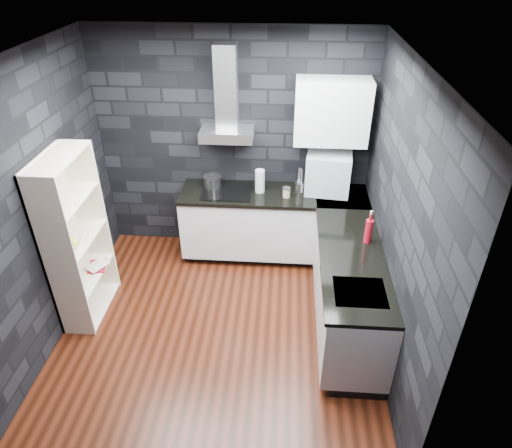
# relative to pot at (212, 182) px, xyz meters

# --- Properties ---
(ground) EXTENTS (3.20, 3.20, 0.00)m
(ground) POSITION_rel_pot_xyz_m (0.24, -1.39, -0.97)
(ground) COLOR #43190D
(ceiling) EXTENTS (3.20, 3.20, 0.00)m
(ceiling) POSITION_rel_pot_xyz_m (0.24, -1.39, 1.73)
(ceiling) COLOR white
(wall_back) EXTENTS (3.20, 0.05, 2.70)m
(wall_back) POSITION_rel_pot_xyz_m (0.24, 0.24, 0.38)
(wall_back) COLOR black
(wall_back) RESTS_ON ground
(wall_front) EXTENTS (3.20, 0.05, 2.70)m
(wall_front) POSITION_rel_pot_xyz_m (0.24, -3.01, 0.38)
(wall_front) COLOR black
(wall_front) RESTS_ON ground
(wall_left) EXTENTS (0.05, 3.20, 2.70)m
(wall_left) POSITION_rel_pot_xyz_m (-1.38, -1.39, 0.38)
(wall_left) COLOR black
(wall_left) RESTS_ON ground
(wall_right) EXTENTS (0.05, 3.20, 2.70)m
(wall_right) POSITION_rel_pot_xyz_m (1.87, -1.39, 0.38)
(wall_right) COLOR black
(wall_right) RESTS_ON ground
(toekick_back) EXTENTS (2.18, 0.50, 0.10)m
(toekick_back) POSITION_rel_pot_xyz_m (0.74, -0.05, -0.92)
(toekick_back) COLOR black
(toekick_back) RESTS_ON ground
(toekick_right) EXTENTS (0.50, 1.78, 0.10)m
(toekick_right) POSITION_rel_pot_xyz_m (1.58, -1.29, -0.92)
(toekick_right) COLOR black
(toekick_right) RESTS_ON ground
(counter_back_cab) EXTENTS (2.20, 0.60, 0.76)m
(counter_back_cab) POSITION_rel_pot_xyz_m (0.74, -0.09, -0.49)
(counter_back_cab) COLOR silver
(counter_back_cab) RESTS_ON ground
(counter_right_cab) EXTENTS (0.60, 1.80, 0.76)m
(counter_right_cab) POSITION_rel_pot_xyz_m (1.54, -1.29, -0.49)
(counter_right_cab) COLOR silver
(counter_right_cab) RESTS_ON ground
(counter_back_top) EXTENTS (2.20, 0.62, 0.04)m
(counter_back_top) POSITION_rel_pot_xyz_m (0.74, -0.10, -0.09)
(counter_back_top) COLOR black
(counter_back_top) RESTS_ON counter_back_cab
(counter_right_top) EXTENTS (0.62, 1.80, 0.04)m
(counter_right_top) POSITION_rel_pot_xyz_m (1.53, -1.29, -0.09)
(counter_right_top) COLOR black
(counter_right_top) RESTS_ON counter_right_cab
(counter_corner_top) EXTENTS (0.62, 0.62, 0.04)m
(counter_corner_top) POSITION_rel_pot_xyz_m (1.54, -0.09, -0.09)
(counter_corner_top) COLOR black
(counter_corner_top) RESTS_ON counter_right_cab
(hood_body) EXTENTS (0.60, 0.34, 0.12)m
(hood_body) POSITION_rel_pot_xyz_m (0.19, 0.04, 0.59)
(hood_body) COLOR silver
(hood_body) RESTS_ON wall_back
(hood_chimney) EXTENTS (0.24, 0.20, 0.90)m
(hood_chimney) POSITION_rel_pot_xyz_m (0.19, 0.11, 1.10)
(hood_chimney) COLOR silver
(hood_chimney) RESTS_ON hood_body
(upper_cabinet) EXTENTS (0.80, 0.35, 0.70)m
(upper_cabinet) POSITION_rel_pot_xyz_m (1.34, 0.04, 0.88)
(upper_cabinet) COLOR silver
(upper_cabinet) RESTS_ON wall_back
(cooktop) EXTENTS (0.58, 0.50, 0.01)m
(cooktop) POSITION_rel_pot_xyz_m (0.19, -0.09, -0.07)
(cooktop) COLOR black
(cooktop) RESTS_ON counter_back_top
(sink_rim) EXTENTS (0.44, 0.40, 0.01)m
(sink_rim) POSITION_rel_pot_xyz_m (1.54, -1.79, -0.08)
(sink_rim) COLOR silver
(sink_rim) RESTS_ON counter_right_top
(pot) EXTENTS (0.27, 0.27, 0.12)m
(pot) POSITION_rel_pot_xyz_m (0.00, 0.00, 0.00)
(pot) COLOR #B0B0B4
(pot) RESTS_ON cooktop
(glass_vase) EXTENTS (0.14, 0.14, 0.28)m
(glass_vase) POSITION_rel_pot_xyz_m (0.57, -0.07, 0.06)
(glass_vase) COLOR silver
(glass_vase) RESTS_ON counter_back_top
(storage_jar) EXTENTS (0.10, 0.10, 0.10)m
(storage_jar) POSITION_rel_pot_xyz_m (0.89, -0.17, -0.02)
(storage_jar) COLOR tan
(storage_jar) RESTS_ON counter_back_top
(utensil_crock) EXTENTS (0.13, 0.13, 0.13)m
(utensil_crock) POSITION_rel_pot_xyz_m (1.03, -0.06, -0.01)
(utensil_crock) COLOR #B0B0B4
(utensil_crock) RESTS_ON counter_back_top
(appliance_garage) EXTENTS (0.54, 0.44, 0.50)m
(appliance_garage) POSITION_rel_pot_xyz_m (1.36, 0.00, 0.15)
(appliance_garage) COLOR #B5B8BE
(appliance_garage) RESTS_ON counter_back_top
(red_bottle) EXTENTS (0.08, 0.08, 0.25)m
(red_bottle) POSITION_rel_pot_xyz_m (1.70, -1.03, 0.05)
(red_bottle) COLOR maroon
(red_bottle) RESTS_ON counter_right_top
(bookshelf) EXTENTS (0.41, 0.83, 1.80)m
(bookshelf) POSITION_rel_pot_xyz_m (-1.18, -1.21, -0.07)
(bookshelf) COLOR beige
(bookshelf) RESTS_ON ground
(fruit_bowl) EXTENTS (0.24, 0.24, 0.05)m
(fruit_bowl) POSITION_rel_pot_xyz_m (-1.18, -1.32, -0.04)
(fruit_bowl) COLOR white
(fruit_bowl) RESTS_ON bookshelf
(book_red) EXTENTS (0.18, 0.06, 0.25)m
(book_red) POSITION_rel_pot_xyz_m (-1.20, -1.09, -0.40)
(book_red) COLOR maroon
(book_red) RESTS_ON bookshelf
(book_second) EXTENTS (0.15, 0.10, 0.23)m
(book_second) POSITION_rel_pot_xyz_m (-1.16, -1.04, -0.38)
(book_second) COLOR #B2B2B2
(book_second) RESTS_ON bookshelf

